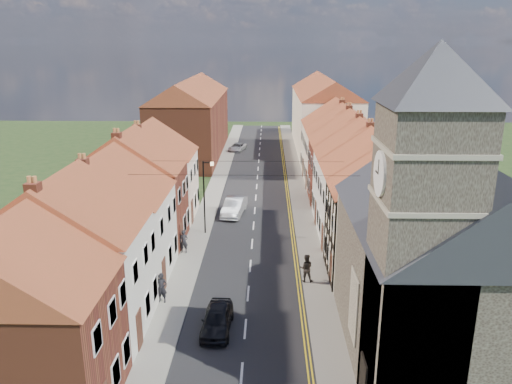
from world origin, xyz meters
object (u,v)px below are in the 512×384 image
(car_mid, at_px, (234,206))
(car_distant, at_px, (237,147))
(lamppost, at_px, (205,193))
(pedestrian_left_b, at_px, (184,242))
(pedestrian_left, at_px, (162,288))
(car_near, at_px, (217,319))
(pedestrian_right, at_px, (306,268))
(church, at_px, (445,252))

(car_mid, xyz_separation_m, car_distant, (-1.37, 27.53, -0.20))
(lamppost, height_order, pedestrian_left_b, lamppost)
(car_mid, distance_m, pedestrian_left_b, 9.43)
(pedestrian_left, bearing_deg, car_near, -31.32)
(pedestrian_right, bearing_deg, church, 125.92)
(church, height_order, lamppost, church)
(lamppost, bearing_deg, church, -51.70)
(car_distant, relative_size, pedestrian_left_b, 2.37)
(car_mid, relative_size, car_distant, 1.14)
(pedestrian_left, xyz_separation_m, pedestrian_left_b, (0.13, 7.35, -0.06))
(church, relative_size, pedestrian_right, 8.11)
(pedestrian_left, relative_size, pedestrian_left_b, 1.07)
(lamppost, relative_size, pedestrian_left_b, 3.48)
(car_near, xyz_separation_m, pedestrian_left, (-3.58, 2.78, 0.38))
(lamppost, bearing_deg, pedestrian_right, -48.29)
(car_near, bearing_deg, pedestrian_right, 49.33)
(church, relative_size, pedestrian_left, 8.20)
(church, height_order, pedestrian_right, church)
(pedestrian_left, bearing_deg, pedestrian_left_b, 95.51)
(lamppost, distance_m, car_near, 14.60)
(pedestrian_right, bearing_deg, car_distant, -78.95)
(lamppost, bearing_deg, pedestrian_left, -96.47)
(pedestrian_left, height_order, pedestrian_right, pedestrian_right)
(church, bearing_deg, car_near, 166.84)
(car_mid, bearing_deg, pedestrian_left, -92.81)
(church, height_order, car_mid, church)
(church, xyz_separation_m, pedestrian_left, (-14.46, 5.32, -4.83))
(car_mid, height_order, pedestrian_left_b, pedestrian_left_b)
(pedestrian_left, bearing_deg, pedestrian_right, 24.87)
(church, height_order, pedestrian_left, church)
(pedestrian_right, bearing_deg, pedestrian_left_b, -25.59)
(car_near, distance_m, pedestrian_right, 7.74)
(car_distant, relative_size, pedestrian_left, 2.21)
(pedestrian_left_b, bearing_deg, car_near, -69.81)
(car_mid, bearing_deg, church, -54.00)
(church, distance_m, car_distant, 50.95)
(car_near, height_order, car_distant, car_near)
(car_near, height_order, pedestrian_right, pedestrian_right)
(lamppost, relative_size, car_distant, 1.47)
(car_distant, height_order, pedestrian_left_b, pedestrian_left_b)
(pedestrian_right, bearing_deg, car_near, 49.00)
(lamppost, relative_size, car_mid, 1.29)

